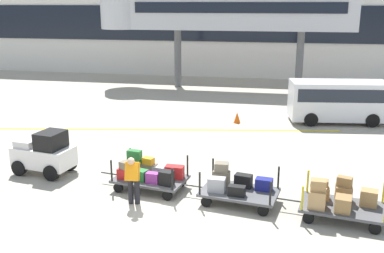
% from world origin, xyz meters
% --- Properties ---
extents(ground_plane, '(120.00, 120.00, 0.00)m').
position_xyz_m(ground_plane, '(0.00, 0.00, 0.00)').
color(ground_plane, '#A8A08E').
extents(apron_lead_line, '(16.75, 3.14, 0.01)m').
position_xyz_m(apron_lead_line, '(-2.23, 8.68, 0.00)').
color(apron_lead_line, yellow).
rests_on(apron_lead_line, ground_plane).
extents(terminal_building, '(63.73, 2.51, 7.79)m').
position_xyz_m(terminal_building, '(0.00, 25.98, 3.90)').
color(terminal_building, silver).
rests_on(terminal_building, ground_plane).
extents(jet_bridge, '(17.57, 3.00, 6.69)m').
position_xyz_m(jet_bridge, '(-1.55, 19.99, 5.33)').
color(jet_bridge, '#B7B7BC').
rests_on(jet_bridge, ground_plane).
extents(baggage_tug, '(2.25, 1.52, 1.58)m').
position_xyz_m(baggage_tug, '(-4.94, 2.35, 0.75)').
color(baggage_tug, white).
rests_on(baggage_tug, ground_plane).
extents(baggage_cart_lead, '(3.08, 1.75, 1.18)m').
position_xyz_m(baggage_cart_lead, '(-0.86, 1.70, 0.54)').
color(baggage_cart_lead, '#4C4C4F').
rests_on(baggage_cart_lead, ground_plane).
extents(baggage_cart_middle, '(3.08, 1.75, 1.13)m').
position_xyz_m(baggage_cart_middle, '(2.03, 1.27, 0.50)').
color(baggage_cart_middle, '#4C4C4F').
rests_on(baggage_cart_middle, ground_plane).
extents(baggage_cart_tail, '(3.08, 1.75, 1.23)m').
position_xyz_m(baggage_cart_tail, '(4.95, 0.75, 0.57)').
color(baggage_cart_tail, '#4C4C4F').
rests_on(baggage_cart_tail, ground_plane).
extents(baggage_handler, '(0.44, 0.46, 1.56)m').
position_xyz_m(baggage_handler, '(-1.01, 0.47, 0.87)').
color(baggage_handler, black).
rests_on(baggage_handler, ground_plane).
extents(shuttle_van, '(5.01, 2.53, 2.10)m').
position_xyz_m(shuttle_van, '(6.12, 11.82, 1.23)').
color(shuttle_van, silver).
rests_on(shuttle_van, ground_plane).
extents(safety_cone_near, '(0.36, 0.36, 0.55)m').
position_xyz_m(safety_cone_near, '(1.12, 10.67, 0.28)').
color(safety_cone_near, '#EA590F').
rests_on(safety_cone_near, ground_plane).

